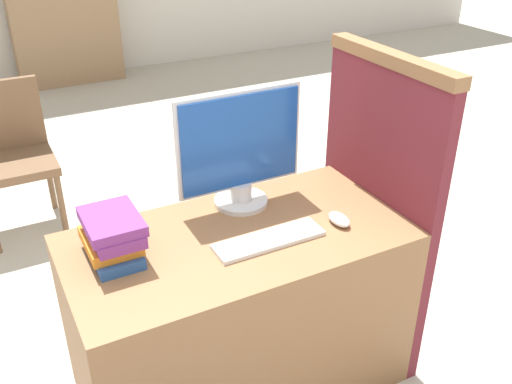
% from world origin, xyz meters
% --- Properties ---
extents(desk, '(1.25, 0.65, 0.73)m').
position_xyz_m(desk, '(0.00, 0.33, 0.36)').
color(desk, '#8C603D').
rests_on(desk, ground_plane).
extents(carrel_divider, '(0.07, 0.69, 1.31)m').
position_xyz_m(carrel_divider, '(0.65, 0.34, 0.67)').
color(carrel_divider, maroon).
rests_on(carrel_divider, ground_plane).
extents(monitor, '(0.51, 0.21, 0.47)m').
position_xyz_m(monitor, '(0.12, 0.53, 0.96)').
color(monitor, silver).
rests_on(monitor, desk).
extents(keyboard, '(0.41, 0.12, 0.02)m').
position_xyz_m(keyboard, '(0.08, 0.24, 0.73)').
color(keyboard, white).
rests_on(keyboard, desk).
extents(mouse, '(0.06, 0.11, 0.04)m').
position_xyz_m(mouse, '(0.37, 0.22, 0.75)').
color(mouse, white).
rests_on(mouse, desk).
extents(book_stack, '(0.19, 0.25, 0.16)m').
position_xyz_m(book_stack, '(-0.43, 0.40, 0.81)').
color(book_stack, '#285199').
rests_on(book_stack, desk).
extents(far_chair, '(0.44, 0.44, 0.87)m').
position_xyz_m(far_chair, '(-0.61, 2.08, 0.50)').
color(far_chair, brown).
rests_on(far_chair, ground_plane).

